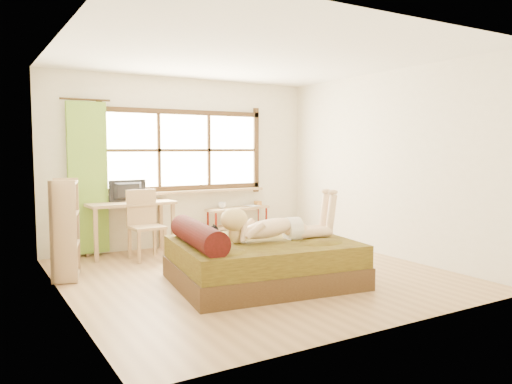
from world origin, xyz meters
TOP-DOWN VIEW (x-y plane):
  - floor at (0.00, 0.00)m, footprint 4.50×4.50m
  - ceiling at (0.00, 0.00)m, footprint 4.50×4.50m
  - wall_back at (0.00, 2.25)m, footprint 4.50×0.00m
  - wall_front at (0.00, -2.25)m, footprint 4.50×0.00m
  - wall_left at (-2.25, 0.00)m, footprint 0.00×4.50m
  - wall_right at (2.25, 0.00)m, footprint 0.00×4.50m
  - window at (0.00, 2.22)m, footprint 2.80×0.16m
  - curtain at (-1.55, 2.13)m, footprint 0.55×0.10m
  - bed at (-0.17, -0.39)m, footprint 2.22×1.87m
  - woman at (0.03, -0.45)m, footprint 1.45×0.59m
  - kitten at (-0.84, -0.30)m, footprint 0.32×0.16m
  - desk at (-0.99, 1.95)m, footprint 1.29×0.64m
  - monitor at (-0.99, 2.00)m, footprint 0.56×0.10m
  - chair at (-0.90, 1.59)m, footprint 0.46×0.46m
  - pipe_shelf at (0.91, 2.07)m, footprint 1.19×0.46m
  - cup at (0.60, 2.07)m, footprint 0.15×0.15m
  - book at (1.10, 2.07)m, footprint 0.22×0.27m
  - bookshelf at (-2.08, 0.96)m, footprint 0.42×0.58m

SIDE VIEW (x-z plane):
  - floor at x=0.00m, z-range 0.00..0.00m
  - bed at x=-0.17m, z-range -0.11..0.66m
  - pipe_shelf at x=0.91m, z-range 0.10..0.76m
  - chair at x=-0.90m, z-range 0.06..1.05m
  - book at x=1.10m, z-range 0.58..0.60m
  - bookshelf at x=-2.08m, z-range 0.01..1.21m
  - kitten at x=-0.84m, z-range 0.50..0.75m
  - cup at x=0.60m, z-range 0.58..0.69m
  - desk at x=-0.99m, z-range 0.29..1.08m
  - woman at x=0.03m, z-range 0.50..1.11m
  - monitor at x=-0.99m, z-range 0.79..1.11m
  - curtain at x=-1.55m, z-range 0.05..2.25m
  - wall_back at x=0.00m, z-range -0.90..3.60m
  - wall_front at x=0.00m, z-range -0.90..3.60m
  - wall_left at x=-2.25m, z-range -0.90..3.60m
  - wall_right at x=2.25m, z-range -0.90..3.60m
  - window at x=0.00m, z-range 0.78..2.24m
  - ceiling at x=0.00m, z-range 2.70..2.70m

